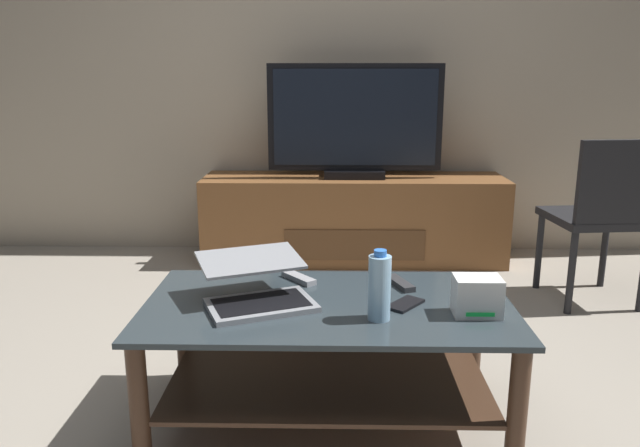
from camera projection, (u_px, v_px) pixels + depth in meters
name	position (u px, v px, depth m)	size (l,w,h in m)	color
ground_plane	(311.00, 412.00, 2.21)	(7.68, 7.68, 0.00)	#9E9384
back_wall	(321.00, 39.00, 3.98)	(6.40, 0.12, 2.80)	#B2A38C
coffee_table	(328.00, 340.00, 2.09)	(1.24, 0.67, 0.44)	#2D383D
media_cabinet	(353.00, 219.00, 3.94)	(1.91, 0.48, 0.54)	brown
television	(355.00, 124.00, 3.77)	(1.07, 0.20, 0.70)	black
dining_chair	(603.00, 211.00, 3.11)	(0.48, 0.48, 0.88)	black
laptop	(257.00, 286.00, 2.05)	(0.45, 0.45, 0.15)	gray
router_box	(477.00, 296.00, 1.95)	(0.15, 0.11, 0.13)	white
water_bottle_near	(379.00, 287.00, 1.90)	(0.07, 0.07, 0.23)	#99C6E5
cell_phone	(405.00, 304.00, 2.03)	(0.07, 0.14, 0.01)	black
tv_remote	(299.00, 278.00, 2.28)	(0.04, 0.16, 0.02)	#99999E
soundbar_remote	(400.00, 283.00, 2.22)	(0.04, 0.16, 0.02)	#2D2D30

